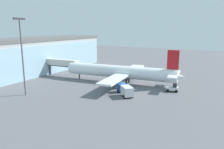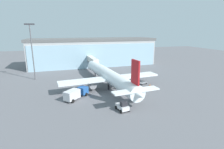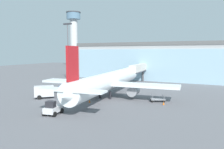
{
  "view_description": "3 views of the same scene",
  "coord_description": "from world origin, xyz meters",
  "px_view_note": "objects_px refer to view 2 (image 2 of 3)",
  "views": [
    {
      "loc": [
        -60.62,
        -25.71,
        16.89
      ],
      "look_at": [
        -3.92,
        6.29,
        2.93
      ],
      "focal_mm": 35.0,
      "sensor_mm": 36.0,
      "label": 1
    },
    {
      "loc": [
        -14.98,
        -45.14,
        17.02
      ],
      "look_at": [
        -0.18,
        6.63,
        3.38
      ],
      "focal_mm": 28.0,
      "sensor_mm": 36.0,
      "label": 2
    },
    {
      "loc": [
        20.45,
        -38.19,
        9.97
      ],
      "look_at": [
        -1.83,
        6.41,
        4.77
      ],
      "focal_mm": 35.0,
      "sensor_mm": 36.0,
      "label": 3
    }
  ],
  "objects_px": {
    "jet_bridge": "(92,60)",
    "pushback_tug": "(123,106)",
    "safety_cone_wingtip": "(150,85)",
    "safety_cone_nose": "(113,94)",
    "airplane": "(110,76)",
    "catering_truck": "(76,93)",
    "apron_light_mast": "(32,47)",
    "baggage_cart": "(142,83)"
  },
  "relations": [
    {
      "from": "catering_truck",
      "to": "pushback_tug",
      "type": "bearing_deg",
      "value": -90.79
    },
    {
      "from": "baggage_cart",
      "to": "jet_bridge",
      "type": "bearing_deg",
      "value": -87.76
    },
    {
      "from": "jet_bridge",
      "to": "safety_cone_wingtip",
      "type": "distance_m",
      "value": 29.4
    },
    {
      "from": "catering_truck",
      "to": "safety_cone_wingtip",
      "type": "xyz_separation_m",
      "value": [
        23.5,
        4.71,
        -1.19
      ]
    },
    {
      "from": "apron_light_mast",
      "to": "pushback_tug",
      "type": "bearing_deg",
      "value": -55.93
    },
    {
      "from": "jet_bridge",
      "to": "pushback_tug",
      "type": "relative_size",
      "value": 3.95
    },
    {
      "from": "jet_bridge",
      "to": "safety_cone_nose",
      "type": "xyz_separation_m",
      "value": [
        0.52,
        -30.19,
        -4.32
      ]
    },
    {
      "from": "jet_bridge",
      "to": "airplane",
      "type": "relative_size",
      "value": 0.35
    },
    {
      "from": "safety_cone_wingtip",
      "to": "apron_light_mast",
      "type": "bearing_deg",
      "value": 153.9
    },
    {
      "from": "catering_truck",
      "to": "baggage_cart",
      "type": "bearing_deg",
      "value": -27.28
    },
    {
      "from": "jet_bridge",
      "to": "safety_cone_nose",
      "type": "distance_m",
      "value": 30.5
    },
    {
      "from": "airplane",
      "to": "baggage_cart",
      "type": "relative_size",
      "value": 12.04
    },
    {
      "from": "pushback_tug",
      "to": "apron_light_mast",
      "type": "bearing_deg",
      "value": 23.71
    },
    {
      "from": "airplane",
      "to": "safety_cone_nose",
      "type": "relative_size",
      "value": 70.41
    },
    {
      "from": "safety_cone_nose",
      "to": "safety_cone_wingtip",
      "type": "distance_m",
      "value": 14.33
    },
    {
      "from": "safety_cone_nose",
      "to": "safety_cone_wingtip",
      "type": "height_order",
      "value": "same"
    },
    {
      "from": "jet_bridge",
      "to": "pushback_tug",
      "type": "bearing_deg",
      "value": 176.1
    },
    {
      "from": "pushback_tug",
      "to": "safety_cone_nose",
      "type": "relative_size",
      "value": 6.31
    },
    {
      "from": "airplane",
      "to": "jet_bridge",
      "type": "bearing_deg",
      "value": -3.16
    },
    {
      "from": "apron_light_mast",
      "to": "catering_truck",
      "type": "distance_m",
      "value": 27.41
    },
    {
      "from": "airplane",
      "to": "pushback_tug",
      "type": "height_order",
      "value": "airplane"
    },
    {
      "from": "apron_light_mast",
      "to": "baggage_cart",
      "type": "distance_m",
      "value": 39.22
    },
    {
      "from": "jet_bridge",
      "to": "safety_cone_nose",
      "type": "bearing_deg",
      "value": 177.41
    },
    {
      "from": "safety_cone_wingtip",
      "to": "jet_bridge",
      "type": "bearing_deg",
      "value": 118.88
    },
    {
      "from": "airplane",
      "to": "catering_truck",
      "type": "xyz_separation_m",
      "value": [
        -10.75,
        -6.71,
        -2.01
      ]
    },
    {
      "from": "catering_truck",
      "to": "safety_cone_nose",
      "type": "distance_m",
      "value": 10.04
    },
    {
      "from": "jet_bridge",
      "to": "safety_cone_wingtip",
      "type": "relative_size",
      "value": 24.9
    },
    {
      "from": "apron_light_mast",
      "to": "catering_truck",
      "type": "xyz_separation_m",
      "value": [
        12.44,
        -22.31,
        -9.91
      ]
    },
    {
      "from": "safety_cone_nose",
      "to": "apron_light_mast",
      "type": "bearing_deg",
      "value": 135.1
    },
    {
      "from": "jet_bridge",
      "to": "catering_truck",
      "type": "xyz_separation_m",
      "value": [
        -9.45,
        -30.17,
        -3.13
      ]
    },
    {
      "from": "apron_light_mast",
      "to": "safety_cone_wingtip",
      "type": "height_order",
      "value": "apron_light_mast"
    },
    {
      "from": "apron_light_mast",
      "to": "airplane",
      "type": "distance_m",
      "value": 29.05
    },
    {
      "from": "pushback_tug",
      "to": "safety_cone_wingtip",
      "type": "xyz_separation_m",
      "value": [
        14.27,
        14.44,
        -0.7
      ]
    },
    {
      "from": "apron_light_mast",
      "to": "airplane",
      "type": "height_order",
      "value": "apron_light_mast"
    },
    {
      "from": "jet_bridge",
      "to": "airplane",
      "type": "height_order",
      "value": "airplane"
    },
    {
      "from": "pushback_tug",
      "to": "safety_cone_nose",
      "type": "xyz_separation_m",
      "value": [
        0.74,
        9.71,
        -0.7
      ]
    },
    {
      "from": "safety_cone_nose",
      "to": "airplane",
      "type": "bearing_deg",
      "value": 83.35
    },
    {
      "from": "pushback_tug",
      "to": "safety_cone_wingtip",
      "type": "relative_size",
      "value": 6.31
    },
    {
      "from": "catering_truck",
      "to": "safety_cone_wingtip",
      "type": "relative_size",
      "value": 12.3
    },
    {
      "from": "catering_truck",
      "to": "safety_cone_nose",
      "type": "height_order",
      "value": "catering_truck"
    },
    {
      "from": "jet_bridge",
      "to": "safety_cone_nose",
      "type": "relative_size",
      "value": 24.9
    },
    {
      "from": "jet_bridge",
      "to": "catering_truck",
      "type": "distance_m",
      "value": 31.77
    }
  ]
}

